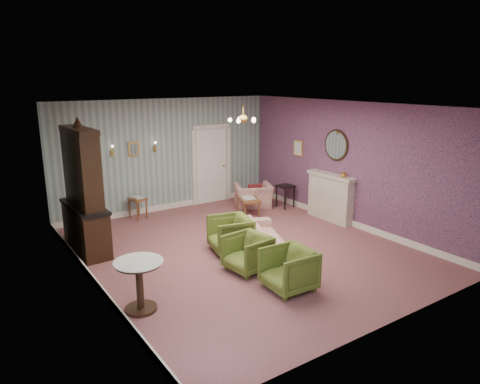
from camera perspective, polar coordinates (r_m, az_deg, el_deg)
floor at (r=9.13m, az=0.37°, el=-7.40°), size 7.00×7.00×0.00m
ceiling at (r=8.48m, az=0.40°, el=11.08°), size 7.00×7.00×0.00m
wall_back at (r=11.69m, az=-9.38°, el=4.70°), size 6.00×0.00×6.00m
wall_front at (r=6.24m, az=18.91°, el=-4.65°), size 6.00×0.00×6.00m
wall_left at (r=7.48m, az=-18.96°, el=-1.51°), size 0.00×7.00×7.00m
wall_right at (r=10.65m, az=13.86°, el=3.50°), size 0.00×7.00×7.00m
wall_right_floral at (r=10.63m, az=13.80°, el=3.50°), size 0.00×7.00×7.00m
door at (r=12.31m, az=-3.73°, el=3.61°), size 1.12×0.12×2.16m
olive_chair_a at (r=7.42m, az=6.29°, el=-9.65°), size 0.74×0.79×0.77m
olive_chair_b at (r=8.06m, az=0.96°, el=-7.65°), size 0.75×0.79×0.74m
olive_chair_c at (r=8.92m, az=-1.28°, el=-5.23°), size 0.88×0.91×0.80m
sofa_chintz at (r=9.03m, az=3.20°, el=-5.21°), size 1.20×1.94×0.73m
wingback_chair at (r=11.93m, az=1.72°, el=0.02°), size 1.13×0.97×0.84m
dresser at (r=9.19m, az=-19.65°, el=0.54°), size 0.60×1.60×2.65m
fireplace at (r=11.00m, az=11.56°, el=-0.66°), size 0.30×1.40×1.16m
mantel_vase at (r=10.57m, az=13.20°, el=2.27°), size 0.15×0.15×0.15m
oval_mirror at (r=10.82m, az=12.27°, el=5.92°), size 0.04×0.76×0.84m
framed_print at (r=11.82m, az=7.52°, el=5.62°), size 0.04×0.34×0.42m
coffee_table at (r=11.39m, az=1.09°, el=-1.77°), size 0.71×0.93×0.42m
side_table_black at (r=11.96m, az=5.84°, el=-0.57°), size 0.43×0.43×0.61m
pedestal_table at (r=6.92m, az=-12.79°, el=-11.68°), size 0.82×0.82×0.80m
nesting_table at (r=11.26m, az=-13.02°, el=-1.95°), size 0.43×0.50×0.57m
gilt_mirror_back at (r=11.28m, az=-13.51°, el=5.42°), size 0.28×0.06×0.36m
sconce_left at (r=11.08m, az=-16.14°, el=5.09°), size 0.16×0.12×0.30m
sconce_right at (r=11.46m, az=-10.90°, el=5.70°), size 0.16×0.12×0.30m
chandelier at (r=8.51m, az=0.40°, el=9.26°), size 0.56×0.56×0.36m
burgundy_cushion at (r=11.77m, az=1.95°, el=0.12°), size 0.41×0.28×0.39m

